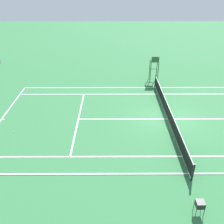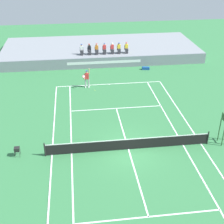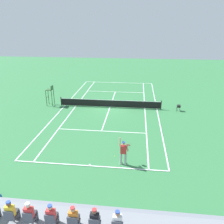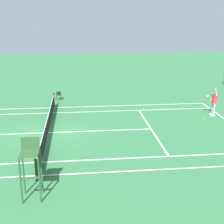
% 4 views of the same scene
% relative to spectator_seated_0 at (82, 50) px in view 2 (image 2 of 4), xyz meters
% --- Properties ---
extents(ground_plane, '(80.00, 80.00, 0.00)m').
position_rel_spectator_seated_0_xyz_m(ground_plane, '(2.52, -18.14, -1.89)').
color(ground_plane, '#337542').
extents(court, '(11.08, 23.88, 0.03)m').
position_rel_spectator_seated_0_xyz_m(court, '(2.52, -18.14, -1.88)').
color(court, '#337542').
rests_on(court, ground).
extents(net, '(11.98, 0.10, 1.07)m').
position_rel_spectator_seated_0_xyz_m(net, '(2.52, -18.14, -1.37)').
color(net, black).
rests_on(net, ground).
extents(barrier_wall, '(24.91, 0.25, 1.28)m').
position_rel_spectator_seated_0_xyz_m(barrier_wall, '(2.52, -1.29, -1.25)').
color(barrier_wall, gray).
rests_on(barrier_wall, ground).
extents(bleacher_platform, '(24.91, 9.81, 1.28)m').
position_rel_spectator_seated_0_xyz_m(bleacher_platform, '(2.52, 3.73, -1.25)').
color(bleacher_platform, gray).
rests_on(bleacher_platform, ground).
extents(spectator_seated_0, '(0.44, 0.60, 1.27)m').
position_rel_spectator_seated_0_xyz_m(spectator_seated_0, '(0.00, 0.00, 0.00)').
color(spectator_seated_0, '#474C56').
rests_on(spectator_seated_0, bleacher_platform).
extents(spectator_seated_1, '(0.44, 0.60, 1.27)m').
position_rel_spectator_seated_0_xyz_m(spectator_seated_1, '(0.91, 0.00, 0.00)').
color(spectator_seated_1, '#474C56').
rests_on(spectator_seated_1, bleacher_platform).
extents(spectator_seated_2, '(0.44, 0.60, 1.27)m').
position_rel_spectator_seated_0_xyz_m(spectator_seated_2, '(1.79, 0.00, 0.00)').
color(spectator_seated_2, '#474C56').
rests_on(spectator_seated_2, bleacher_platform).
extents(spectator_seated_3, '(0.44, 0.60, 1.27)m').
position_rel_spectator_seated_0_xyz_m(spectator_seated_3, '(2.72, 0.00, 0.00)').
color(spectator_seated_3, '#474C56').
rests_on(spectator_seated_3, bleacher_platform).
extents(spectator_seated_4, '(0.44, 0.60, 1.27)m').
position_rel_spectator_seated_0_xyz_m(spectator_seated_4, '(3.66, 0.00, 0.00)').
color(spectator_seated_4, '#474C56').
rests_on(spectator_seated_4, bleacher_platform).
extents(spectator_seated_5, '(0.44, 0.60, 1.27)m').
position_rel_spectator_seated_0_xyz_m(spectator_seated_5, '(4.48, 0.00, 0.00)').
color(spectator_seated_5, '#474C56').
rests_on(spectator_seated_5, bleacher_platform).
extents(spectator_seated_6, '(0.44, 0.60, 1.27)m').
position_rel_spectator_seated_0_xyz_m(spectator_seated_6, '(5.39, 0.00, 0.00)').
color(spectator_seated_6, '#474C56').
rests_on(spectator_seated_6, bleacher_platform).
extents(tennis_player, '(0.78, 0.62, 2.08)m').
position_rel_spectator_seated_0_xyz_m(tennis_player, '(0.18, -6.73, -0.89)').
color(tennis_player, '#9E9EA3').
rests_on(tennis_player, ground).
extents(tennis_ball, '(0.07, 0.07, 0.07)m').
position_rel_spectator_seated_0_xyz_m(tennis_ball, '(0.90, -7.67, -1.85)').
color(tennis_ball, '#D1E533').
rests_on(tennis_ball, ground).
extents(equipment_bag, '(0.94, 0.47, 0.32)m').
position_rel_spectator_seated_0_xyz_m(equipment_bag, '(7.28, -2.54, -1.73)').
color(equipment_bag, '#194799').
rests_on(equipment_bag, ground).
extents(ball_hopper, '(0.36, 0.36, 0.70)m').
position_rel_spectator_seated_0_xyz_m(ball_hopper, '(-5.36, -17.88, -1.32)').
color(ball_hopper, black).
rests_on(ball_hopper, ground).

